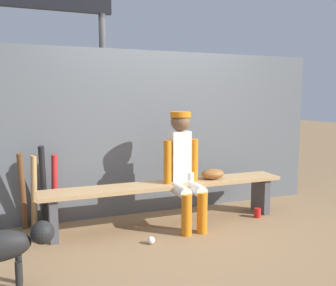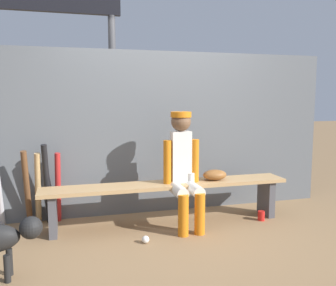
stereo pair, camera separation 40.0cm
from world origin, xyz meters
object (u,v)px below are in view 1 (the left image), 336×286
(player_seated, at_px, (184,165))
(baseball_glove, at_px, (213,174))
(bat_aluminum_red, at_px, (55,190))
(cup_on_ground, at_px, (257,213))
(baseball, at_px, (151,240))
(scoreboard, at_px, (48,16))
(bat_wood_tan, at_px, (34,192))
(bat_wood_dark, at_px, (23,192))
(cup_on_bench, at_px, (190,177))
(bat_aluminum_black, at_px, (44,187))
(dugout_bench, at_px, (168,192))
(dog, at_px, (2,246))

(player_seated, distance_m, baseball_glove, 0.45)
(bat_aluminum_red, xyz_separation_m, cup_on_ground, (2.27, -0.57, -0.35))
(baseball, height_order, scoreboard, scoreboard)
(bat_wood_tan, bearing_deg, bat_aluminum_red, 7.79)
(bat_wood_dark, height_order, scoreboard, scoreboard)
(baseball_glove, height_order, scoreboard, scoreboard)
(scoreboard, bearing_deg, bat_aluminum_red, -94.16)
(bat_wood_tan, distance_m, cup_on_bench, 1.71)
(bat_wood_tan, bearing_deg, baseball_glove, -10.66)
(player_seated, bearing_deg, bat_wood_dark, 164.42)
(baseball, bearing_deg, cup_on_ground, 11.68)
(cup_on_bench, bearing_deg, bat_wood_dark, 167.09)
(bat_wood_tan, height_order, baseball, bat_wood_tan)
(bat_aluminum_black, distance_m, cup_on_ground, 2.47)
(dugout_bench, distance_m, cup_on_ground, 1.14)
(bat_wood_dark, xyz_separation_m, scoreboard, (0.39, 0.96, 2.03))
(cup_on_ground, xyz_separation_m, dog, (-2.73, -0.70, 0.28))
(dugout_bench, bearing_deg, bat_aluminum_black, 165.03)
(player_seated, distance_m, bat_wood_dark, 1.75)
(bat_aluminum_red, distance_m, bat_wood_dark, 0.33)
(dugout_bench, distance_m, bat_aluminum_red, 1.25)
(bat_aluminum_red, bearing_deg, bat_wood_dark, -172.67)
(dugout_bench, distance_m, dog, 1.87)
(baseball, relative_size, cup_on_bench, 0.67)
(bat_aluminum_black, xyz_separation_m, cup_on_ground, (2.38, -0.52, -0.41))
(player_seated, relative_size, bat_wood_tan, 1.53)
(bat_aluminum_red, distance_m, scoreboard, 2.25)
(bat_aluminum_black, xyz_separation_m, bat_wood_tan, (-0.10, 0.02, -0.05))
(baseball_glove, distance_m, bat_wood_dark, 2.11)
(baseball_glove, relative_size, bat_wood_dark, 0.32)
(bat_wood_dark, bearing_deg, dugout_bench, -13.24)
(baseball, bearing_deg, dugout_bench, 52.41)
(player_seated, height_order, bat_aluminum_red, player_seated)
(baseball_glove, relative_size, cup_on_ground, 2.55)
(bat_aluminum_black, bearing_deg, bat_wood_tan, 167.92)
(player_seated, xyz_separation_m, bat_aluminum_black, (-1.45, 0.46, -0.23))
(cup_on_bench, bearing_deg, cup_on_ground, -8.20)
(bat_aluminum_black, distance_m, baseball, 1.32)
(scoreboard, bearing_deg, bat_wood_tan, -106.46)
(baseball_glove, xyz_separation_m, bat_aluminum_red, (-1.75, 0.40, -0.13))
(player_seated, distance_m, dog, 1.99)
(player_seated, relative_size, cup_on_ground, 11.55)
(dugout_bench, height_order, bat_wood_tan, bat_wood_tan)
(bat_aluminum_red, bearing_deg, dog, -109.99)
(player_seated, xyz_separation_m, dog, (-1.80, -0.76, -0.35))
(baseball_glove, bearing_deg, bat_wood_tan, 169.34)
(player_seated, bearing_deg, baseball_glove, 14.56)
(dugout_bench, bearing_deg, bat_wood_tan, 165.23)
(baseball, bearing_deg, bat_wood_tan, 141.29)
(cup_on_ground, height_order, cup_on_bench, cup_on_bench)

